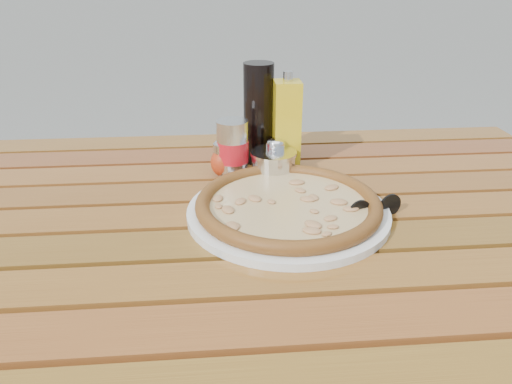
{
  "coord_description": "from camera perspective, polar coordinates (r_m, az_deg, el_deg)",
  "views": [
    {
      "loc": [
        -0.07,
        -0.8,
        1.17
      ],
      "look_at": [
        0.0,
        0.02,
        0.78
      ],
      "focal_mm": 35.0,
      "sensor_mm": 36.0,
      "label": 1
    }
  ],
  "objects": [
    {
      "name": "plate",
      "position": [
        0.89,
        3.68,
        -2.29
      ],
      "size": [
        0.42,
        0.42,
        0.01
      ],
      "primitive_type": "cylinder",
      "rotation": [
        0.0,
        0.0,
        0.18
      ],
      "color": "silver",
      "rests_on": "table"
    },
    {
      "name": "sunglasses",
      "position": [
        0.91,
        13.32,
        -1.92
      ],
      "size": [
        0.11,
        0.05,
        0.04
      ],
      "rotation": [
        0.0,
        0.0,
        0.3
      ],
      "color": "black",
      "rests_on": "table"
    },
    {
      "name": "soda_can",
      "position": [
        1.04,
        -2.7,
        4.91
      ],
      "size": [
        0.08,
        0.08,
        0.12
      ],
      "rotation": [
        0.0,
        0.0,
        0.22
      ],
      "color": "silver",
      "rests_on": "table"
    },
    {
      "name": "pepper_shaker",
      "position": [
        1.05,
        -3.76,
        3.82
      ],
      "size": [
        0.06,
        0.06,
        0.08
      ],
      "rotation": [
        0.0,
        0.0,
        -0.08
      ],
      "color": "red",
      "rests_on": "table"
    },
    {
      "name": "oregano_shaker",
      "position": [
        1.05,
        2.22,
        3.95
      ],
      "size": [
        0.06,
        0.06,
        0.08
      ],
      "rotation": [
        0.0,
        0.0,
        -0.06
      ],
      "color": "#353917",
      "rests_on": "table"
    },
    {
      "name": "dark_bottle",
      "position": [
        1.1,
        0.3,
        8.94
      ],
      "size": [
        0.07,
        0.07,
        0.22
      ],
      "primitive_type": "cylinder",
      "rotation": [
        0.0,
        0.0,
        -0.14
      ],
      "color": "black",
      "rests_on": "table"
    },
    {
      "name": "table",
      "position": [
        0.94,
        0.1,
        -6.34
      ],
      "size": [
        1.4,
        0.9,
        0.75
      ],
      "color": "#3B240D",
      "rests_on": "ground"
    },
    {
      "name": "olive_oil_cruet",
      "position": [
        1.07,
        3.53,
        7.65
      ],
      "size": [
        0.06,
        0.06,
        0.21
      ],
      "rotation": [
        0.0,
        0.0,
        -0.0
      ],
      "color": "gold",
      "rests_on": "table"
    },
    {
      "name": "parmesan_tin",
      "position": [
        1.04,
        2.0,
        3.16
      ],
      "size": [
        0.11,
        0.11,
        0.07
      ],
      "rotation": [
        0.0,
        0.0,
        -0.13
      ],
      "color": "silver",
      "rests_on": "table"
    },
    {
      "name": "pizza",
      "position": [
        0.89,
        3.7,
        -1.39
      ],
      "size": [
        0.38,
        0.38,
        0.03
      ],
      "rotation": [
        0.0,
        0.0,
        0.18
      ],
      "color": "beige",
      "rests_on": "plate"
    }
  ]
}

